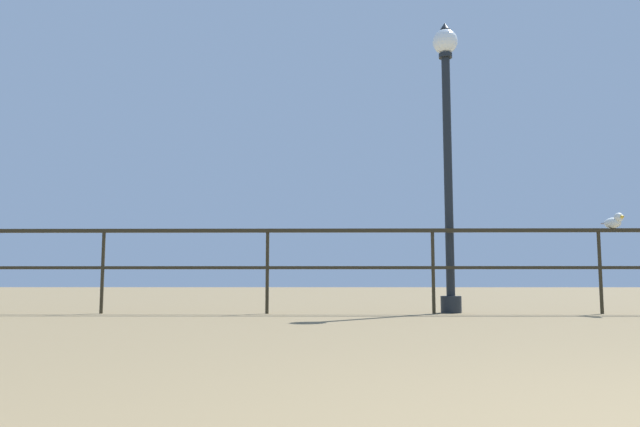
# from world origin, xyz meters

# --- Properties ---
(pier_railing) EXTENTS (25.80, 0.05, 1.10)m
(pier_railing) POSITION_xyz_m (0.00, 7.06, 0.81)
(pier_railing) COLOR #2D2718
(pier_railing) RESTS_ON ground_plane
(lamppost_center) EXTENTS (0.34, 0.34, 3.97)m
(lamppost_center) POSITION_xyz_m (0.26, 7.26, 2.37)
(lamppost_center) COLOR black
(lamppost_center) RESTS_ON ground_plane
(seagull_on_rail) EXTENTS (0.21, 0.41, 0.19)m
(seagull_on_rail) POSITION_xyz_m (2.34, 7.04, 1.18)
(seagull_on_rail) COLOR silver
(seagull_on_rail) RESTS_ON pier_railing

